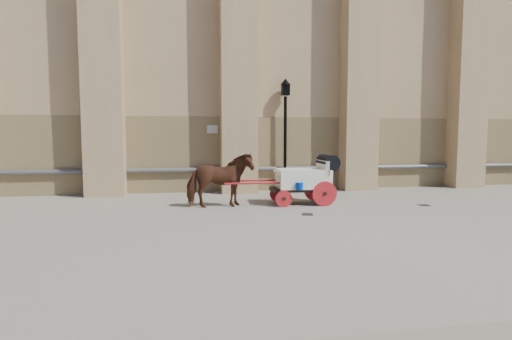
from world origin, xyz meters
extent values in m
plane|color=#6D665C|center=(0.00, 0.00, 0.00)|extent=(90.00, 90.00, 0.00)
cube|color=tan|center=(2.00, 8.00, 9.00)|extent=(44.00, 8.00, 18.00)
cube|color=olive|center=(2.00, 4.15, 1.50)|extent=(44.00, 0.35, 3.00)
cylinder|color=#59595B|center=(2.00, 3.88, 0.90)|extent=(42.00, 0.18, 0.18)
cube|color=beige|center=(-2.00, 3.97, 2.50)|extent=(0.42, 0.04, 0.32)
imported|color=#572E1C|center=(-2.04, 0.40, 0.86)|extent=(2.09, 1.07, 1.71)
cube|color=black|center=(0.62, 0.60, 0.48)|extent=(1.98, 0.97, 0.11)
cube|color=white|center=(0.71, 0.59, 0.84)|extent=(1.73, 1.18, 0.62)
cube|color=white|center=(1.37, 0.56, 1.19)|extent=(0.19, 1.11, 0.48)
cube|color=white|center=(-0.04, 0.63, 1.06)|extent=(0.35, 0.98, 0.09)
cylinder|color=black|center=(1.55, 0.55, 1.37)|extent=(0.55, 1.12, 0.49)
cylinder|color=red|center=(1.26, 0.02, 0.40)|extent=(0.79, 0.09, 0.79)
cylinder|color=red|center=(1.31, 1.11, 0.40)|extent=(0.79, 0.09, 0.79)
cylinder|color=red|center=(-0.06, 0.08, 0.26)|extent=(0.53, 0.08, 0.53)
cylinder|color=red|center=(-0.01, 1.17, 0.26)|extent=(0.53, 0.08, 0.53)
cylinder|color=red|center=(-0.85, 0.27, 0.75)|extent=(2.12, 0.16, 0.06)
cylinder|color=red|center=(-0.81, 1.06, 0.75)|extent=(2.12, 0.16, 0.06)
cylinder|color=#0235AD|center=(0.42, -0.01, 0.66)|extent=(0.23, 0.23, 0.23)
cylinder|color=black|center=(0.90, 3.68, 1.90)|extent=(0.13, 0.13, 3.80)
cone|color=black|center=(0.90, 3.68, 0.19)|extent=(0.38, 0.38, 0.38)
cube|color=black|center=(0.90, 3.68, 4.07)|extent=(0.30, 0.30, 0.44)
cone|color=black|center=(0.90, 3.68, 4.38)|extent=(0.42, 0.42, 0.25)
cube|color=black|center=(0.30, -1.21, 0.01)|extent=(0.40, 0.40, 0.01)
cube|color=black|center=(4.46, -0.43, 0.01)|extent=(0.33, 0.33, 0.01)
camera|label=1|loc=(-3.15, -11.94, 2.21)|focal=28.00mm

